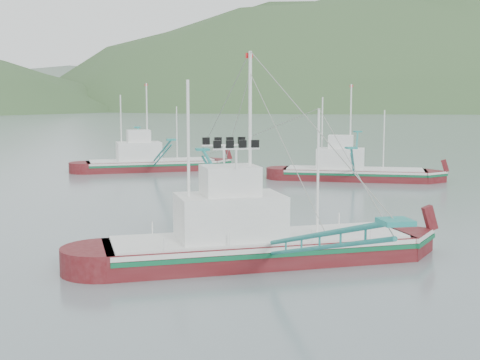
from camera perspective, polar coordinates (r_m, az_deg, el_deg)
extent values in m
plane|color=slate|center=(36.89, 1.79, -6.09)|extent=(1200.00, 1200.00, 0.00)
cube|color=#520D11|center=(34.49, 1.69, -6.67)|extent=(15.93, 5.26, 2.09)
cube|color=silver|center=(34.28, 1.69, -5.23)|extent=(15.62, 5.32, 0.23)
cube|color=#0D5B35|center=(34.34, 1.69, -5.65)|extent=(15.62, 5.34, 0.23)
cube|color=silver|center=(34.24, 1.70, -4.89)|extent=(15.13, 5.00, 0.13)
cube|color=silver|center=(33.62, -0.86, -3.20)|extent=(5.45, 3.70, 2.30)
cube|color=silver|center=(33.33, -0.87, -0.02)|extent=(2.87, 2.48, 1.46)
cylinder|color=white|center=(33.43, 0.87, 2.88)|extent=(0.17, 0.17, 9.41)
cylinder|color=white|center=(32.78, -4.42, 1.54)|extent=(0.15, 0.15, 7.99)
cylinder|color=white|center=(34.74, 6.68, 0.66)|extent=(0.13, 0.13, 6.58)
cube|color=#520D11|center=(76.75, -7.52, 0.93)|extent=(14.82, 5.04, 1.94)
cube|color=silver|center=(76.66, -7.53, 1.55)|extent=(14.54, 5.10, 0.21)
cube|color=#0D5B35|center=(76.69, -7.52, 1.37)|extent=(14.54, 5.11, 0.21)
cube|color=silver|center=(76.64, -7.53, 1.69)|extent=(14.08, 4.79, 0.12)
cube|color=silver|center=(76.36, -8.62, 2.42)|extent=(5.09, 3.49, 2.14)
cube|color=silver|center=(76.24, -8.65, 3.73)|extent=(2.69, 2.33, 1.36)
cylinder|color=white|center=(76.29, -7.94, 4.91)|extent=(0.16, 0.16, 8.73)
cylinder|color=white|center=(75.98, -10.12, 4.37)|extent=(0.14, 0.14, 7.42)
cylinder|color=white|center=(76.88, -5.41, 3.99)|extent=(0.12, 0.12, 6.11)
cube|color=#520D11|center=(68.46, 9.72, 0.14)|extent=(14.55, 8.83, 1.89)
cube|color=silver|center=(68.37, 9.74, 0.80)|extent=(14.32, 8.80, 0.21)
cube|color=#0D5B35|center=(68.40, 9.73, 0.61)|extent=(14.32, 8.81, 0.21)
cube|color=silver|center=(68.35, 9.74, 0.96)|extent=(13.82, 8.39, 0.11)
cube|color=silver|center=(68.30, 8.57, 1.82)|extent=(5.51, 4.58, 2.08)
cube|color=silver|center=(68.16, 8.59, 3.24)|extent=(3.06, 2.85, 1.32)
cylinder|color=white|center=(68.04, 9.41, 4.49)|extent=(0.15, 0.15, 8.50)
cylinder|color=white|center=(68.22, 7.02, 4.01)|extent=(0.13, 0.13, 7.23)
cylinder|color=white|center=(68.10, 12.18, 3.35)|extent=(0.11, 0.11, 5.95)
ellipsoid|color=#325029|center=(527.06, 17.17, 5.94)|extent=(684.00, 432.00, 306.00)
ellipsoid|color=slate|center=(596.28, -7.39, 6.31)|extent=(960.00, 400.00, 240.00)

